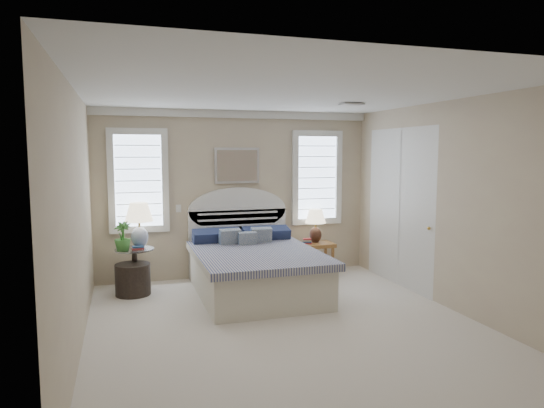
{
  "coord_description": "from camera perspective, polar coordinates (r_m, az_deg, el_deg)",
  "views": [
    {
      "loc": [
        -1.8,
        -5.21,
        2.04
      ],
      "look_at": [
        0.14,
        1.0,
        1.34
      ],
      "focal_mm": 32.0,
      "sensor_mm": 36.0,
      "label": 1
    }
  ],
  "objects": [
    {
      "name": "closet_door",
      "position": [
        7.62,
        14.74,
        -0.38
      ],
      "size": [
        0.02,
        1.8,
        2.4
      ],
      "primitive_type": "cube",
      "color": "silver",
      "rests_on": "floor"
    },
    {
      "name": "crown_molding",
      "position": [
        7.9,
        -4.17,
        10.49
      ],
      "size": [
        4.5,
        0.08,
        0.12
      ],
      "primitive_type": "cube",
      "color": "silver",
      "rests_on": "wall_back"
    },
    {
      "name": "books_right",
      "position": [
        8.05,
        4.14,
        -4.39
      ],
      "size": [
        0.19,
        0.16,
        0.09
      ],
      "rotation": [
        0.0,
        0.0,
        -0.37
      ],
      "color": "#A7292A",
      "rests_on": "nightstand_right"
    },
    {
      "name": "window_right",
      "position": [
        8.34,
        5.27,
        3.1
      ],
      "size": [
        0.9,
        0.06,
        1.6
      ],
      "primitive_type": "cube",
      "color": "silver",
      "rests_on": "wall_back"
    },
    {
      "name": "switch_plate",
      "position": [
        7.8,
        -10.94,
        -0.52
      ],
      "size": [
        0.08,
        0.01,
        0.12
      ],
      "primitive_type": "cube",
      "color": "silver",
      "rests_on": "wall_back"
    },
    {
      "name": "potted_plant",
      "position": [
        7.24,
        -17.17,
        -3.67
      ],
      "size": [
        0.3,
        0.3,
        0.42
      ],
      "primitive_type": "imported",
      "rotation": [
        0.0,
        0.0,
        -0.36
      ],
      "color": "#3C7A30",
      "rests_on": "side_table_left"
    },
    {
      "name": "painting",
      "position": [
        7.88,
        -4.12,
        4.54
      ],
      "size": [
        0.74,
        0.04,
        0.58
      ],
      "primitive_type": "cube",
      "color": "silver",
      "rests_on": "wall_back"
    },
    {
      "name": "nightstand_right",
      "position": [
        8.16,
        5.43,
        -5.58
      ],
      "size": [
        0.5,
        0.4,
        0.53
      ],
      "color": "olive",
      "rests_on": "floor"
    },
    {
      "name": "wall_back",
      "position": [
        7.95,
        -4.16,
        1.16
      ],
      "size": [
        4.5,
        0.02,
        2.7
      ],
      "primitive_type": "cube",
      "color": "tan",
      "rests_on": "floor"
    },
    {
      "name": "ceiling",
      "position": [
        5.55,
        1.78,
        12.97
      ],
      "size": [
        4.5,
        5.0,
        0.01
      ],
      "primitive_type": "cube",
      "color": "silver",
      "rests_on": "wall_back"
    },
    {
      "name": "side_table_left",
      "position": [
        7.45,
        -15.83,
        -6.92
      ],
      "size": [
        0.56,
        0.56,
        0.63
      ],
      "color": "black",
      "rests_on": "floor"
    },
    {
      "name": "window_left",
      "position": [
        7.71,
        -15.44,
        2.66
      ],
      "size": [
        0.9,
        0.06,
        1.6
      ],
      "primitive_type": "cube",
      "color": "silver",
      "rests_on": "wall_back"
    },
    {
      "name": "floor",
      "position": [
        5.88,
        1.69,
        -14.15
      ],
      "size": [
        4.5,
        5.0,
        0.01
      ],
      "primitive_type": "cube",
      "color": "beige",
      "rests_on": "ground"
    },
    {
      "name": "wall_right",
      "position": [
        6.64,
        20.42,
        -0.2
      ],
      "size": [
        0.02,
        5.0,
        2.7
      ],
      "primitive_type": "cube",
      "color": "tan",
      "rests_on": "floor"
    },
    {
      "name": "floor_pot",
      "position": [
        7.29,
        -16.05,
        -8.51
      ],
      "size": [
        0.5,
        0.5,
        0.45
      ],
      "primitive_type": "cylinder",
      "rotation": [
        0.0,
        0.0,
        0.0
      ],
      "color": "black",
      "rests_on": "floor"
    },
    {
      "name": "books_left",
      "position": [
        7.34,
        -15.49,
        -4.97
      ],
      "size": [
        0.17,
        0.13,
        0.05
      ],
      "rotation": [
        0.0,
        0.0,
        0.07
      ],
      "color": "#A7292A",
      "rests_on": "side_table_left"
    },
    {
      "name": "bed",
      "position": [
        7.1,
        -2.16,
        -7.32
      ],
      "size": [
        1.72,
        2.28,
        1.47
      ],
      "color": "beige",
      "rests_on": "floor"
    },
    {
      "name": "lamp_right",
      "position": [
        8.15,
        5.14,
        -2.11
      ],
      "size": [
        0.41,
        0.41,
        0.56
      ],
      "rotation": [
        0.0,
        0.0,
        0.21
      ],
      "color": "black",
      "rests_on": "nightstand_right"
    },
    {
      "name": "hvac_vent",
      "position": [
        6.75,
        9.36,
        11.51
      ],
      "size": [
        0.3,
        0.2,
        0.02
      ],
      "primitive_type": "cube",
      "color": "#B2B2B2",
      "rests_on": "ceiling"
    },
    {
      "name": "wall_left",
      "position": [
        5.28,
        -22.04,
        -1.82
      ],
      "size": [
        0.02,
        5.0,
        2.7
      ],
      "primitive_type": "cube",
      "color": "tan",
      "rests_on": "floor"
    },
    {
      "name": "lamp_left",
      "position": [
        7.44,
        -15.37,
        -1.81
      ],
      "size": [
        0.5,
        0.5,
        0.67
      ],
      "rotation": [
        0.0,
        0.0,
        -0.25
      ],
      "color": "silver",
      "rests_on": "side_table_left"
    }
  ]
}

